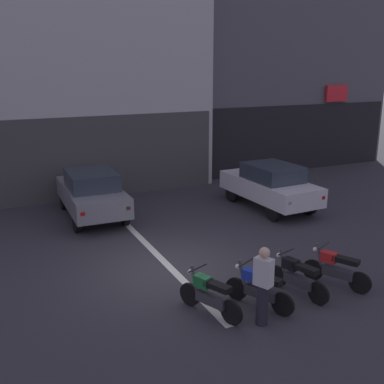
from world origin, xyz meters
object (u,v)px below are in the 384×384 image
(motorcycle_blue_row_left_mid, at_px, (258,288))
(person_by_motorcycles, at_px, (263,286))
(car_white_parked_kerbside, at_px, (270,184))
(motorcycle_black_row_centre, at_px, (297,276))
(motorcycle_red_row_right_mid, at_px, (336,268))
(motorcycle_green_row_leftmost, at_px, (209,294))
(car_grey_crossing_near, at_px, (92,192))

(motorcycle_blue_row_left_mid, relative_size, person_by_motorcycles, 0.91)
(car_white_parked_kerbside, bearing_deg, person_by_motorcycles, -125.36)
(motorcycle_black_row_centre, bearing_deg, motorcycle_red_row_right_mid, -2.34)
(car_white_parked_kerbside, bearing_deg, motorcycle_red_row_right_mid, -110.14)
(car_white_parked_kerbside, height_order, motorcycle_red_row_right_mid, car_white_parked_kerbside)
(car_white_parked_kerbside, height_order, motorcycle_blue_row_left_mid, car_white_parked_kerbside)
(motorcycle_black_row_centre, xyz_separation_m, motorcycle_red_row_right_mid, (1.09, -0.04, 0.00))
(motorcycle_green_row_leftmost, height_order, motorcycle_black_row_centre, same)
(motorcycle_green_row_leftmost, height_order, motorcycle_blue_row_left_mid, same)
(car_white_parked_kerbside, xyz_separation_m, person_by_motorcycles, (-4.67, -6.58, -0.03))
(car_grey_crossing_near, xyz_separation_m, car_white_parked_kerbside, (6.12, -1.68, 0.00))
(motorcycle_green_row_leftmost, distance_m, motorcycle_red_row_right_mid, 3.29)
(car_white_parked_kerbside, distance_m, motorcycle_red_row_right_mid, 6.30)
(car_white_parked_kerbside, height_order, person_by_motorcycles, person_by_motorcycles)
(car_grey_crossing_near, distance_m, person_by_motorcycles, 8.38)
(car_white_parked_kerbside, distance_m, motorcycle_green_row_leftmost, 7.96)
(motorcycle_red_row_right_mid, distance_m, person_by_motorcycles, 2.62)
(car_grey_crossing_near, height_order, motorcycle_green_row_leftmost, car_grey_crossing_near)
(car_grey_crossing_near, xyz_separation_m, motorcycle_green_row_leftmost, (0.67, -7.46, -0.43))
(motorcycle_green_row_leftmost, relative_size, person_by_motorcycles, 0.94)
(person_by_motorcycles, bearing_deg, motorcycle_green_row_leftmost, 134.79)
(car_white_parked_kerbside, relative_size, motorcycle_black_row_centre, 2.56)
(motorcycle_green_row_leftmost, xyz_separation_m, motorcycle_black_row_centre, (2.19, -0.08, 0.00))
(car_grey_crossing_near, relative_size, motorcycle_green_row_leftmost, 2.64)
(motorcycle_blue_row_left_mid, bearing_deg, car_white_parked_kerbside, 53.84)
(motorcycle_blue_row_left_mid, bearing_deg, person_by_motorcycles, -116.74)
(car_white_parked_kerbside, xyz_separation_m, motorcycle_red_row_right_mid, (-2.17, -5.90, -0.43))
(motorcycle_blue_row_left_mid, distance_m, motorcycle_black_row_centre, 1.10)
(motorcycle_green_row_leftmost, distance_m, motorcycle_black_row_centre, 2.20)
(car_grey_crossing_near, xyz_separation_m, motorcycle_blue_row_left_mid, (1.76, -7.65, -0.43))
(car_white_parked_kerbside, bearing_deg, car_grey_crossing_near, 164.65)
(car_white_parked_kerbside, bearing_deg, motorcycle_green_row_leftmost, -133.33)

